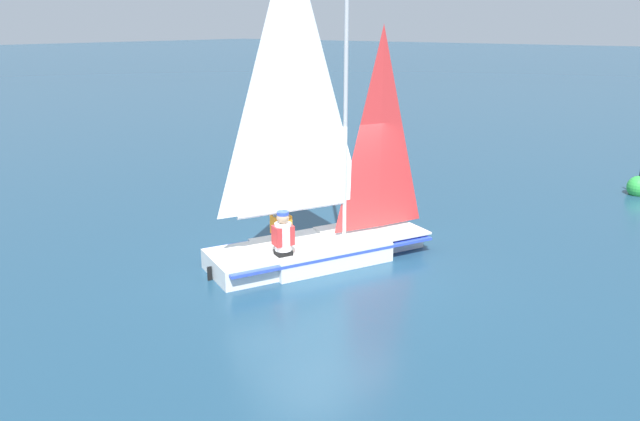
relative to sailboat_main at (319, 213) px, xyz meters
name	(u,v)px	position (x,y,z in m)	size (l,w,h in m)	color
ground_plane	(320,259)	(0.01, -0.01, -0.92)	(260.00, 260.00, 0.00)	navy
sailboat_main	(319,213)	(0.00, 0.00, 0.00)	(4.41, 3.07, 6.00)	white
sailor_helm	(281,230)	(-0.53, 0.49, -0.30)	(0.42, 0.40, 1.16)	black
sailor_crew	(283,241)	(-0.97, 0.06, -0.29)	(0.42, 0.40, 1.16)	black
buoy_marker	(639,187)	(8.80, -3.74, -0.71)	(0.59, 0.59, 1.18)	green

